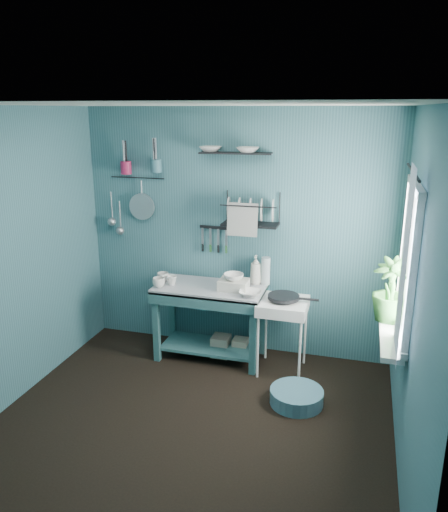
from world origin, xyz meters
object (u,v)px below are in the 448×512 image
(potted_plant, at_px, (391,290))
(floor_basin, at_px, (297,397))
(mug_left, at_px, (159,283))
(mug_right, at_px, (163,277))
(wash_tub, at_px, (234,285))
(colander, at_px, (142,207))
(mug_mid, at_px, (172,280))
(hotplate_stand, at_px, (282,336))
(utensil_cup_magenta, at_px, (126,168))
(storage_tin_small, at_px, (240,348))
(soap_bottle, at_px, (256,270))
(storage_tin_large, at_px, (221,346))
(utensil_cup_teal, at_px, (156,166))
(work_counter, at_px, (210,322))
(dish_rack, at_px, (251,209))
(water_bottle, at_px, (266,271))
(frying_pan, at_px, (284,297))

(potted_plant, relative_size, floor_basin, 1.12)
(mug_left, relative_size, mug_right, 1.00)
(floor_basin, bearing_deg, wash_tub, 140.66)
(wash_tub, distance_m, colander, 1.30)
(mug_mid, distance_m, hotplate_stand, 1.22)
(wash_tub, distance_m, utensil_cup_magenta, 1.65)
(wash_tub, xyz_separation_m, storage_tin_small, (0.05, 0.10, -0.72))
(hotplate_stand, bearing_deg, mug_left, -166.83)
(mug_mid, xyz_separation_m, mug_right, (-0.12, 0.06, 0.00))
(soap_bottle, bearing_deg, hotplate_stand, -39.41)
(storage_tin_large, bearing_deg, potted_plant, -19.71)
(hotplate_stand, distance_m, utensil_cup_teal, 2.11)
(work_counter, bearing_deg, utensil_cup_magenta, 157.36)
(storage_tin_large, bearing_deg, hotplate_stand, -10.72)
(potted_plant, distance_m, floor_basin, 1.24)
(work_counter, xyz_separation_m, hotplate_stand, (0.75, -0.07, -0.02))
(wash_tub, relative_size, colander, 1.00)
(work_counter, bearing_deg, soap_bottle, 17.13)
(mug_right, distance_m, dish_rack, 1.14)
(water_bottle, relative_size, storage_tin_large, 1.27)
(frying_pan, bearing_deg, mug_left, -175.99)
(mug_right, height_order, colander, colander)
(floor_basin, bearing_deg, potted_plant, 8.67)
(work_counter, distance_m, hotplate_stand, 0.76)
(mug_left, xyz_separation_m, utensil_cup_magenta, (-0.49, 0.41, 1.07))
(potted_plant, bearing_deg, soap_bottle, 150.34)
(utensil_cup_magenta, bearing_deg, frying_pan, -10.56)
(dish_rack, distance_m, utensil_cup_magenta, 1.38)
(potted_plant, bearing_deg, work_counter, 162.94)
(work_counter, relative_size, dish_rack, 1.99)
(utensil_cup_teal, relative_size, potted_plant, 0.25)
(dish_rack, bearing_deg, water_bottle, 8.53)
(storage_tin_small, bearing_deg, floor_basin, -45.76)
(storage_tin_large, bearing_deg, colander, 166.20)
(mug_left, xyz_separation_m, mug_mid, (0.10, 0.10, -0.00))
(hotplate_stand, distance_m, floor_basin, 0.66)
(work_counter, xyz_separation_m, water_bottle, (0.52, 0.22, 0.53))
(mug_left, distance_m, dish_rack, 1.16)
(utensil_cup_magenta, bearing_deg, dish_rack, -2.15)
(storage_tin_large, bearing_deg, frying_pan, -10.72)
(hotplate_stand, relative_size, frying_pan, 2.44)
(work_counter, bearing_deg, mug_mid, -179.36)
(utensil_cup_teal, relative_size, storage_tin_small, 0.65)
(hotplate_stand, distance_m, potted_plant, 1.25)
(soap_bottle, xyz_separation_m, colander, (-1.25, 0.08, 0.56))
(hotplate_stand, height_order, floor_basin, hotplate_stand)
(water_bottle, bearing_deg, frying_pan, -51.56)
(storage_tin_small, bearing_deg, colander, 170.04)
(work_counter, xyz_separation_m, potted_plant, (1.67, -0.51, 0.70))
(frying_pan, relative_size, potted_plant, 0.58)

